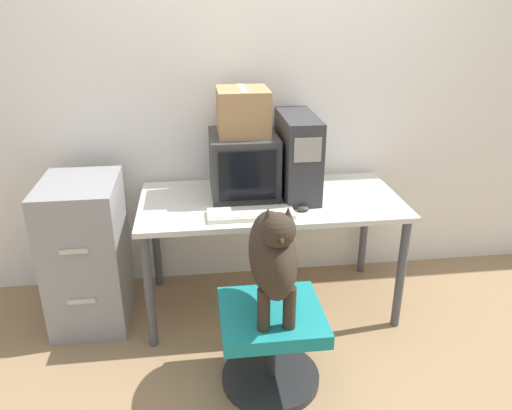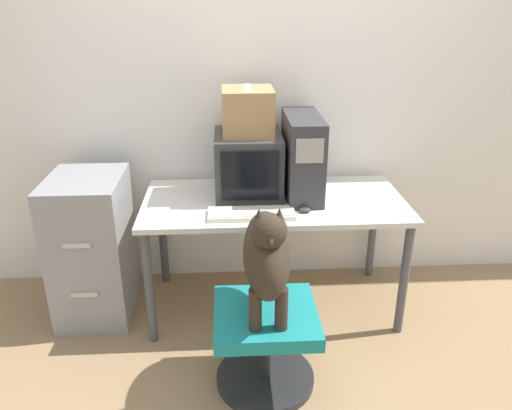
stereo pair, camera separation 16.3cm
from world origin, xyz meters
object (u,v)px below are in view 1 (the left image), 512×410
at_px(crt_monitor, 243,164).
at_px(pc_tower, 297,155).
at_px(keyboard, 251,214).
at_px(filing_cabinet, 87,253).
at_px(cardboard_box, 243,112).
at_px(office_chair, 271,340).
at_px(dog, 273,254).

bearing_deg(crt_monitor, pc_tower, -8.12).
height_order(pc_tower, keyboard, pc_tower).
xyz_separation_m(filing_cabinet, cardboard_box, (0.92, 0.12, 0.76)).
bearing_deg(keyboard, pc_tower, 44.43).
xyz_separation_m(office_chair, filing_cabinet, (-0.97, 0.68, 0.19)).
height_order(crt_monitor, pc_tower, pc_tower).
xyz_separation_m(office_chair, cardboard_box, (-0.05, 0.80, 0.95)).
xyz_separation_m(pc_tower, filing_cabinet, (-1.23, -0.07, -0.51)).
bearing_deg(pc_tower, crt_monitor, 171.88).
xyz_separation_m(dog, filing_cabinet, (-0.97, 0.70, -0.30)).
xyz_separation_m(pc_tower, dog, (-0.26, -0.77, -0.21)).
bearing_deg(filing_cabinet, office_chair, -35.15).
relative_size(office_chair, dog, 0.84).
height_order(crt_monitor, dog, crt_monitor).
distance_m(pc_tower, keyboard, 0.48).
bearing_deg(crt_monitor, dog, -86.83).
height_order(office_chair, filing_cabinet, filing_cabinet).
distance_m(pc_tower, dog, 0.84).
height_order(pc_tower, filing_cabinet, pc_tower).
bearing_deg(cardboard_box, filing_cabinet, -172.53).
bearing_deg(dog, cardboard_box, 93.15).
xyz_separation_m(dog, cardboard_box, (-0.05, 0.82, 0.46)).
distance_m(dog, cardboard_box, 0.94).
bearing_deg(filing_cabinet, crt_monitor, 7.23).
bearing_deg(keyboard, office_chair, -84.51).
xyz_separation_m(keyboard, cardboard_box, (-0.00, 0.35, 0.47)).
relative_size(filing_cabinet, cardboard_box, 2.81).
distance_m(pc_tower, office_chair, 1.06).
bearing_deg(office_chair, pc_tower, 70.69).
bearing_deg(crt_monitor, filing_cabinet, -172.77).
distance_m(crt_monitor, office_chair, 1.03).
bearing_deg(dog, crt_monitor, 93.17).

